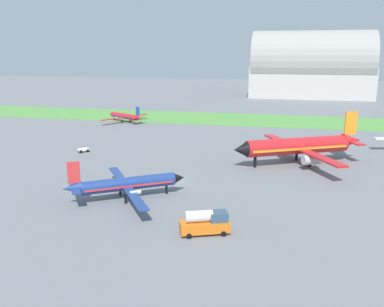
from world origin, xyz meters
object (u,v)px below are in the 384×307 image
at_px(fuel_truck_near_gate, 205,222).
at_px(airplane_midfield_jet, 300,146).
at_px(airplane_taxiing_turboprop, 125,116).
at_px(baggage_cart_midfield, 83,150).
at_px(airplane_foreground_turboprop, 126,184).

bearing_deg(fuel_truck_near_gate, airplane_midfield_jet, 50.00).
bearing_deg(airplane_taxiing_turboprop, fuel_truck_near_gate, 147.65).
bearing_deg(airplane_midfield_jet, fuel_truck_near_gate, 43.46).
bearing_deg(airplane_midfield_jet, baggage_cart_midfield, -28.10).
relative_size(airplane_taxiing_turboprop, baggage_cart_midfield, 6.04).
xyz_separation_m(airplane_foreground_turboprop, fuel_truck_near_gate, (15.23, -10.26, -0.99)).
bearing_deg(baggage_cart_midfield, fuel_truck_near_gate, 85.68).
xyz_separation_m(airplane_midfield_jet, fuel_truck_near_gate, (-12.43, -39.25, -2.33)).
bearing_deg(fuel_truck_near_gate, baggage_cart_midfield, 112.04).
relative_size(airplane_taxiing_turboprop, airplane_midfield_jet, 0.64).
height_order(airplane_midfield_jet, baggage_cart_midfield, airplane_midfield_jet).
distance_m(airplane_taxiing_turboprop, airplane_midfield_jet, 71.03).
bearing_deg(airplane_foreground_turboprop, baggage_cart_midfield, 94.28).
distance_m(airplane_foreground_turboprop, baggage_cart_midfield, 36.20).
distance_m(airplane_taxiing_turboprop, fuel_truck_near_gate, 92.94).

